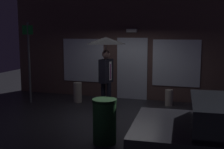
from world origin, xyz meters
name	(u,v)px	position (x,y,z in m)	size (l,w,h in m)	color
ground_plane	(114,115)	(0.00, 0.00, 0.00)	(18.00, 18.00, 0.00)	#26262B
building_facade	(133,41)	(0.00, 2.35, 2.10)	(9.32, 0.48, 4.24)	brown
person_with_umbrella	(106,52)	(-0.38, 0.38, 1.81)	(1.21, 1.21, 2.25)	black
street_sign_post	(29,58)	(-3.20, 0.61, 1.53)	(0.40, 0.07, 2.72)	#595B60
sidewalk_bollard	(169,98)	(1.40, 1.58, 0.27)	(0.25, 0.25, 0.53)	#B2A899
sidewalk_bollard_2	(78,93)	(-1.66, 1.11, 0.34)	(0.28, 0.28, 0.68)	#B2A899
trash_bin	(105,121)	(0.42, -2.12, 0.49)	(0.53, 0.53, 0.97)	#1E4C23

